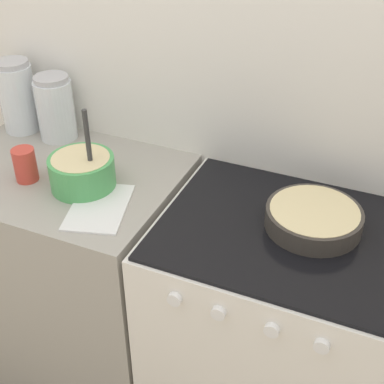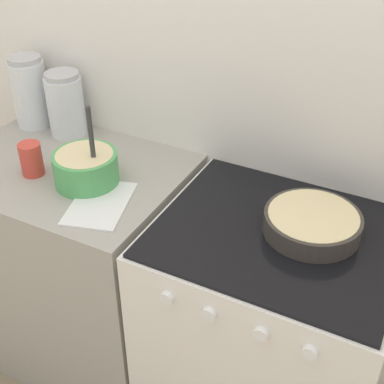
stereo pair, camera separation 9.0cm
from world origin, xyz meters
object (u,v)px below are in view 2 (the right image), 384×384
stove (266,337)px  storage_jar_middle (66,108)px  baking_pan (312,223)px  storage_jar_left (31,96)px  mixing_bowl (86,166)px  tin_can (31,159)px

stove → storage_jar_middle: bearing=167.0°
baking_pan → storage_jar_middle: 1.02m
storage_jar_left → storage_jar_middle: bearing=0.0°
baking_pan → storage_jar_middle: size_ratio=1.15×
stove → storage_jar_left: bearing=168.9°
baking_pan → storage_jar_middle: bearing=170.4°
mixing_bowl → tin_can: (-0.19, -0.04, -0.01)m
storage_jar_left → tin_can: (0.24, -0.29, -0.06)m
storage_jar_left → tin_can: bearing=-49.9°
mixing_bowl → storage_jar_left: (-0.44, 0.25, 0.06)m
baking_pan → storage_jar_left: size_ratio=1.02×
mixing_bowl → storage_jar_middle: (-0.27, 0.25, 0.04)m
storage_jar_left → storage_jar_middle: size_ratio=1.13×
mixing_bowl → tin_can: size_ratio=2.47×
storage_jar_left → storage_jar_middle: (0.17, 0.00, -0.01)m
baking_pan → tin_can: tin_can is taller
mixing_bowl → baking_pan: 0.74m
storage_jar_middle → tin_can: storage_jar_middle is taller
stove → tin_can: 0.98m
stove → mixing_bowl: mixing_bowl is taller
storage_jar_middle → tin_can: size_ratio=2.14×
stove → storage_jar_left: size_ratio=3.29×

